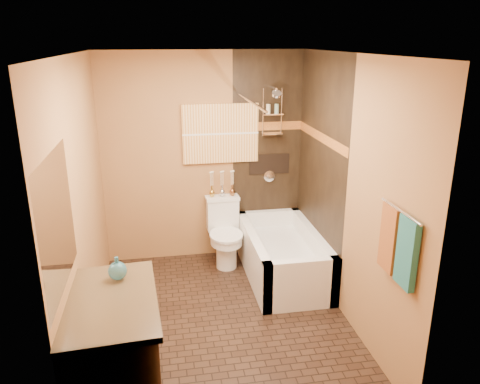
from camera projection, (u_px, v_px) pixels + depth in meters
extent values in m
plane|color=black|center=(223.00, 319.00, 4.58)|extent=(3.00, 3.00, 0.00)
cube|color=#A16F3E|center=(82.00, 207.00, 3.99)|extent=(0.02, 3.00, 2.50)
cube|color=#A16F3E|center=(348.00, 192.00, 4.38)|extent=(0.02, 3.00, 2.50)
cube|color=#A16F3E|center=(204.00, 159.00, 5.59)|extent=(2.40, 0.02, 2.50)
cube|color=#A16F3E|center=(256.00, 280.00, 2.78)|extent=(2.40, 0.02, 2.50)
plane|color=silver|center=(219.00, 54.00, 3.79)|extent=(3.00, 3.00, 0.00)
cube|color=black|center=(267.00, 156.00, 5.70)|extent=(0.85, 0.01, 2.50)
cube|color=black|center=(320.00, 171.00, 5.08)|extent=(0.01, 1.50, 2.50)
cube|color=brown|center=(268.00, 126.00, 5.58)|extent=(0.85, 0.01, 0.10)
cube|color=brown|center=(321.00, 137.00, 4.97)|extent=(0.01, 1.50, 0.10)
cube|color=black|center=(269.00, 164.00, 5.73)|extent=(0.50, 0.01, 0.25)
cylinder|color=silver|center=(274.00, 88.00, 5.32)|extent=(0.02, 0.26, 0.02)
cylinder|color=silver|center=(277.00, 94.00, 5.19)|extent=(0.11, 0.11, 0.09)
cylinder|color=silver|center=(269.00, 176.00, 5.77)|extent=(0.14, 0.02, 0.14)
cylinder|color=silver|center=(249.00, 101.00, 4.71)|extent=(0.03, 1.55, 0.03)
cylinder|color=silver|center=(401.00, 211.00, 3.33)|extent=(0.02, 0.55, 0.02)
cube|color=#1C5E59|center=(407.00, 253.00, 3.30)|extent=(0.05, 0.22, 0.52)
cube|color=brown|center=(390.00, 238.00, 3.54)|extent=(0.05, 0.22, 0.52)
cube|color=#C87C2F|center=(220.00, 134.00, 5.50)|extent=(0.90, 0.04, 0.70)
cube|color=white|center=(57.00, 223.00, 2.97)|extent=(0.01, 1.00, 0.90)
cube|color=white|center=(301.00, 285.00, 4.67)|extent=(0.80, 0.10, 0.55)
cube|color=white|center=(268.00, 231.00, 5.98)|extent=(0.80, 0.10, 0.55)
cube|color=white|center=(253.00, 257.00, 5.27)|extent=(0.10, 1.50, 0.55)
cube|color=white|center=(312.00, 252.00, 5.38)|extent=(0.10, 1.50, 0.55)
cube|color=white|center=(282.00, 262.00, 5.36)|extent=(0.64, 1.34, 0.35)
cube|color=white|center=(222.00, 214.00, 5.73)|extent=(0.39, 0.19, 0.38)
cube|color=white|center=(222.00, 198.00, 5.67)|extent=(0.41, 0.21, 0.04)
cylinder|color=white|center=(226.00, 252.00, 5.57)|extent=(0.24, 0.24, 0.38)
cylinder|color=white|center=(226.00, 239.00, 5.51)|extent=(0.37, 0.37, 0.10)
cylinder|color=white|center=(226.00, 235.00, 5.50)|extent=(0.39, 0.39, 0.03)
cube|color=black|center=(114.00, 358.00, 3.35)|extent=(0.67, 1.03, 0.88)
cube|color=black|center=(110.00, 302.00, 3.21)|extent=(0.70, 1.08, 0.04)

